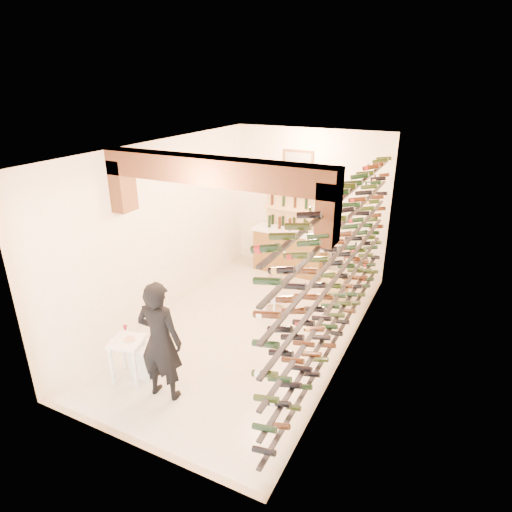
{
  "coord_description": "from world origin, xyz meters",
  "views": [
    {
      "loc": [
        3.1,
        -5.95,
        4.19
      ],
      "look_at": [
        0.0,
        0.3,
        1.3
      ],
      "focal_mm": 30.47,
      "sensor_mm": 36.0,
      "label": 1
    }
  ],
  "objects": [
    {
      "name": "back_counter",
      "position": [
        -0.3,
        2.65,
        0.53
      ],
      "size": [
        1.7,
        0.62,
        1.29
      ],
      "color": "brown",
      "rests_on": "ground"
    },
    {
      "name": "back_shelving",
      "position": [
        -0.3,
        2.89,
        1.17
      ],
      "size": [
        1.4,
        0.31,
        2.73
      ],
      "color": "#D6B378",
      "rests_on": "ground"
    },
    {
      "name": "crate_upper",
      "position": [
        1.07,
        1.68,
        0.45
      ],
      "size": [
        0.49,
        0.37,
        0.27
      ],
      "primitive_type": "cube",
      "rotation": [
        0.0,
        0.0,
        -0.12
      ],
      "color": "tan",
      "rests_on": "crate_lower"
    },
    {
      "name": "tasting_table",
      "position": [
        -0.96,
        -1.99,
        0.53
      ],
      "size": [
        0.55,
        0.55,
        0.79
      ],
      "rotation": [
        0.0,
        0.0,
        0.27
      ],
      "color": "white",
      "rests_on": "ground"
    },
    {
      "name": "ground",
      "position": [
        0.0,
        0.0,
        0.0
      ],
      "size": [
        6.0,
        6.0,
        0.0
      ],
      "primitive_type": "plane",
      "color": "beige",
      "rests_on": "ground"
    },
    {
      "name": "person",
      "position": [
        -0.27,
        -2.07,
        0.88
      ],
      "size": [
        0.69,
        0.49,
        1.77
      ],
      "primitive_type": "imported",
      "rotation": [
        0.0,
        0.0,
        3.25
      ],
      "color": "black",
      "rests_on": "ground"
    },
    {
      "name": "chrome_barstool",
      "position": [
        0.14,
        0.83,
        0.41
      ],
      "size": [
        0.36,
        0.36,
        0.7
      ],
      "rotation": [
        0.0,
        0.0,
        -0.2
      ],
      "color": "silver",
      "rests_on": "ground"
    },
    {
      "name": "crate_lower",
      "position": [
        1.07,
        1.68,
        0.16
      ],
      "size": [
        0.62,
        0.52,
        0.32
      ],
      "primitive_type": "cube",
      "rotation": [
        0.0,
        0.0,
        0.32
      ],
      "color": "tan",
      "rests_on": "ground"
    },
    {
      "name": "room_shell",
      "position": [
        0.0,
        -0.26,
        2.25
      ],
      "size": [
        3.52,
        6.02,
        3.21
      ],
      "color": "white",
      "rests_on": "ground"
    },
    {
      "name": "wine_rack",
      "position": [
        1.53,
        0.0,
        1.55
      ],
      "size": [
        0.32,
        5.7,
        2.56
      ],
      "color": "black",
      "rests_on": "ground"
    },
    {
      "name": "white_stool",
      "position": [
        -0.81,
        -1.79,
        0.24
      ],
      "size": [
        0.39,
        0.39,
        0.48
      ],
      "primitive_type": "cube",
      "rotation": [
        0.0,
        0.0,
        -0.02
      ],
      "color": "white",
      "rests_on": "ground"
    }
  ]
}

